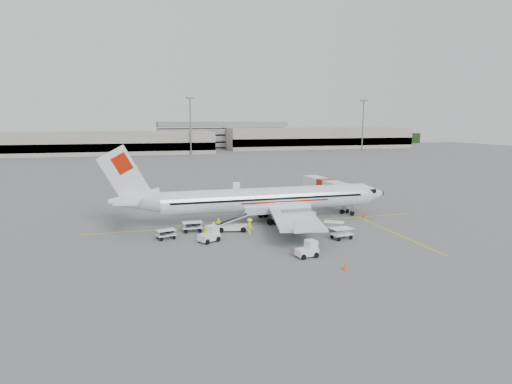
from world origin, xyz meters
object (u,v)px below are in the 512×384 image
(jet_bridge, at_px, (326,193))
(tug_aft, at_px, (209,234))
(tug_fore, at_px, (309,218))
(tug_mid, at_px, (307,249))
(belt_loader, at_px, (232,220))
(aircraft, at_px, (268,183))

(jet_bridge, relative_size, tug_aft, 7.08)
(jet_bridge, relative_size, tug_fore, 8.12)
(jet_bridge, xyz_separation_m, tug_mid, (-12.39, -22.99, -1.28))
(tug_fore, distance_m, tug_aft, 14.50)
(tug_fore, relative_size, tug_aft, 0.87)
(belt_loader, bearing_deg, aircraft, 46.23)
(tug_mid, bearing_deg, jet_bridge, 52.05)
(belt_loader, bearing_deg, tug_fore, 16.79)
(aircraft, bearing_deg, tug_fore, -32.94)
(jet_bridge, xyz_separation_m, tug_fore, (-7.06, -10.42, -1.34))
(belt_loader, distance_m, tug_aft, 5.24)
(jet_bridge, xyz_separation_m, tug_aft, (-20.74, -15.24, -1.23))
(aircraft, relative_size, belt_loader, 7.53)
(tug_fore, distance_m, tug_mid, 13.65)
(tug_mid, bearing_deg, tug_aft, 127.47)
(jet_bridge, relative_size, tug_mid, 7.58)
(aircraft, bearing_deg, belt_loader, -145.89)
(tug_fore, height_order, tug_aft, tug_aft)
(belt_loader, relative_size, tug_mid, 2.31)
(jet_bridge, relative_size, belt_loader, 3.28)
(jet_bridge, bearing_deg, aircraft, -150.44)
(tug_fore, relative_size, tug_mid, 0.93)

